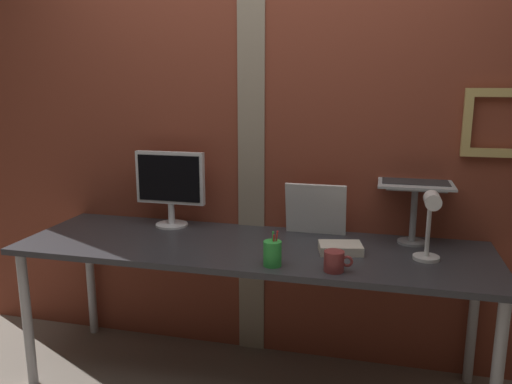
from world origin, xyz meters
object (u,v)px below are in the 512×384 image
Objects in this scene: laptop at (416,171)px; pen_cup at (272,253)px; monitor at (170,183)px; desk_lamp at (430,219)px; whiteboard_panel at (316,209)px; coffee_mug at (335,261)px.

pen_cup is (-0.61, -0.55, -0.30)m from laptop.
desk_lamp is at bearing -11.93° from monitor.
pen_cup is (0.69, -0.48, -0.19)m from monitor.
monitor is at bearing 168.07° from desk_lamp.
laptop is (1.30, 0.07, 0.11)m from monitor.
desk_lamp reaches higher than whiteboard_panel.
monitor is at bearing -177.81° from whiteboard_panel.
monitor reaches higher than desk_lamp.
whiteboard_panel is 0.96× the size of desk_lamp.
monitor is 1.32× the size of whiteboard_panel.
laptop reaches higher than pen_cup.
monitor is 1.38m from desk_lamp.
whiteboard_panel is 1.97× the size of pen_cup.
laptop reaches higher than coffee_mug.
desk_lamp is (1.35, -0.29, -0.04)m from monitor.
desk_lamp is 2.06× the size of pen_cup.
monitor is 1.30m from laptop.
coffee_mug is (-0.34, -0.55, -0.31)m from laptop.
laptop is 0.39m from desk_lamp.
desk_lamp is 0.71m from pen_cup.
whiteboard_panel is 0.63m from desk_lamp.
monitor reaches higher than coffee_mug.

